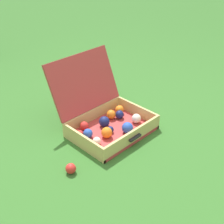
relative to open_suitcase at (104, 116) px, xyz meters
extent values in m
plane|color=#336B28|center=(-0.07, -0.08, -0.11)|extent=(16.00, 16.00, 0.00)
cube|color=#B23838|center=(0.00, -0.08, -0.10)|extent=(0.59, 0.43, 0.03)
cube|color=tan|center=(-0.29, -0.08, -0.05)|extent=(0.02, 0.43, 0.12)
cube|color=tan|center=(0.28, -0.08, -0.05)|extent=(0.02, 0.43, 0.12)
cube|color=tan|center=(0.00, -0.29, -0.05)|extent=(0.55, 0.02, 0.12)
cube|color=tan|center=(0.00, 0.12, -0.05)|extent=(0.55, 0.02, 0.12)
cube|color=#B23838|center=(0.00, 0.22, 0.21)|extent=(0.59, 0.19, 0.41)
cube|color=black|center=(0.00, -0.31, -0.04)|extent=(0.11, 0.02, 0.02)
sphere|color=navy|center=(-0.01, -0.01, -0.05)|extent=(0.08, 0.08, 0.08)
sphere|color=blue|center=(-0.19, -0.03, -0.05)|extent=(0.07, 0.07, 0.07)
sphere|color=orange|center=(0.21, 0.04, -0.05)|extent=(0.07, 0.07, 0.07)
sphere|color=blue|center=(0.05, -0.19, -0.04)|extent=(0.08, 0.08, 0.08)
sphere|color=navy|center=(0.16, -0.01, -0.05)|extent=(0.07, 0.07, 0.07)
sphere|color=white|center=(-0.20, -0.13, -0.06)|extent=(0.06, 0.06, 0.06)
sphere|color=navy|center=(-0.04, -0.10, -0.06)|extent=(0.05, 0.05, 0.05)
sphere|color=red|center=(-0.15, 0.07, -0.05)|extent=(0.07, 0.07, 0.07)
sphere|color=white|center=(0.20, -0.15, -0.05)|extent=(0.07, 0.07, 0.07)
sphere|color=red|center=(-0.23, 0.02, -0.06)|extent=(0.05, 0.05, 0.05)
sphere|color=orange|center=(-0.10, -0.12, -0.05)|extent=(0.08, 0.08, 0.08)
sphere|color=orange|center=(0.11, 0.03, -0.05)|extent=(0.07, 0.07, 0.07)
sphere|color=red|center=(-0.50, -0.21, -0.08)|extent=(0.07, 0.07, 0.07)
camera|label=1|loc=(-1.35, -1.42, 1.23)|focal=49.42mm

